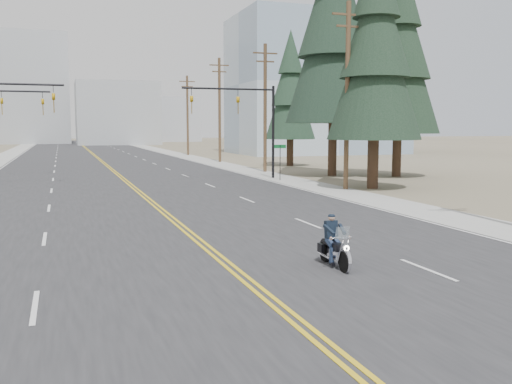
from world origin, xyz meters
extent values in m
plane|color=#776D56|center=(0.00, 0.00, 0.00)|extent=(400.00, 400.00, 0.00)
cube|color=#303033|center=(0.00, 70.00, 0.01)|extent=(20.00, 200.00, 0.01)
cube|color=#A5A5A0|center=(-11.50, 70.00, 0.01)|extent=(3.00, 200.00, 0.01)
cube|color=#A5A5A0|center=(11.50, 70.00, 0.01)|extent=(3.00, 200.00, 0.01)
cylinder|color=black|center=(-7.50, 32.00, 6.70)|extent=(7.00, 0.14, 0.14)
imported|color=#BF8C0C|center=(-4.70, 32.00, 6.05)|extent=(0.21, 0.26, 1.30)
cylinder|color=black|center=(11.00, 32.00, 3.50)|extent=(0.20, 0.20, 7.00)
cylinder|color=black|center=(7.50, 32.00, 6.70)|extent=(7.00, 0.14, 0.14)
imported|color=#BF8C0C|center=(8.20, 32.00, 6.05)|extent=(0.21, 0.26, 1.30)
imported|color=#BF8C0C|center=(4.70, 32.00, 6.05)|extent=(0.21, 0.26, 1.30)
cylinder|color=black|center=(-8.00, 40.00, 6.70)|extent=(6.00, 0.14, 0.14)
imported|color=#BF8C0C|center=(-8.60, 40.00, 6.05)|extent=(0.21, 0.26, 1.30)
imported|color=#BF8C0C|center=(-5.60, 40.00, 6.05)|extent=(0.21, 0.26, 1.30)
cylinder|color=black|center=(10.80, 30.00, 1.30)|extent=(0.06, 0.06, 2.60)
cube|color=#0C5926|center=(10.80, 30.00, 2.50)|extent=(0.90, 0.03, 0.25)
cylinder|color=brown|center=(12.50, 23.00, 5.75)|extent=(0.30, 0.30, 11.50)
cube|color=brown|center=(12.50, 23.00, 10.70)|extent=(2.20, 0.12, 0.12)
cube|color=brown|center=(12.50, 23.00, 10.00)|extent=(1.60, 0.12, 0.12)
cylinder|color=brown|center=(12.50, 38.00, 5.50)|extent=(0.30, 0.30, 11.00)
cube|color=brown|center=(12.50, 38.00, 10.20)|extent=(2.20, 0.12, 0.12)
cube|color=brown|center=(12.50, 38.00, 9.50)|extent=(1.60, 0.12, 0.12)
cylinder|color=brown|center=(12.50, 53.00, 5.75)|extent=(0.30, 0.30, 11.50)
cube|color=brown|center=(12.50, 53.00, 10.70)|extent=(2.20, 0.12, 0.12)
cube|color=brown|center=(12.50, 53.00, 10.00)|extent=(1.60, 0.12, 0.12)
cylinder|color=brown|center=(12.50, 70.00, 5.50)|extent=(0.30, 0.30, 11.00)
cube|color=brown|center=(12.50, 70.00, 10.20)|extent=(2.20, 0.12, 0.12)
cube|color=brown|center=(12.50, 70.00, 9.50)|extent=(1.60, 0.12, 0.12)
cube|color=#9EB5CC|center=(32.00, 70.00, 10.00)|extent=(24.00, 16.00, 20.00)
cube|color=#ADB2B7|center=(8.00, 125.00, 7.00)|extent=(18.00, 14.00, 14.00)
cube|color=#B7BCC6|center=(40.00, 110.00, 9.00)|extent=(16.00, 12.00, 18.00)
cube|color=#ADB2B7|center=(-12.00, 140.00, 13.00)|extent=(20.00, 15.00, 26.00)
cube|color=#B7BCC6|center=(25.00, 150.00, 6.00)|extent=(14.00, 14.00, 12.00)
cylinder|color=#382619|center=(14.40, 22.99, 1.56)|extent=(0.61, 0.61, 3.12)
cone|color=black|center=(14.40, 22.99, 7.81)|extent=(5.90, 5.90, 9.37)
cone|color=black|center=(14.40, 22.99, 10.47)|extent=(4.43, 4.43, 7.03)
cylinder|color=#382619|center=(20.76, 30.18, 1.71)|extent=(0.75, 0.75, 3.42)
cone|color=black|center=(20.76, 30.18, 8.54)|extent=(6.41, 6.41, 10.25)
cone|color=black|center=(20.76, 30.18, 11.45)|extent=(4.81, 4.81, 7.69)
cylinder|color=#382619|center=(16.32, 32.59, 2.11)|extent=(0.74, 0.74, 4.23)
cone|color=black|center=(16.32, 32.59, 10.57)|extent=(7.61, 7.61, 12.68)
cylinder|color=#382619|center=(17.63, 44.77, 1.36)|extent=(0.63, 0.63, 2.71)
cone|color=#193220|center=(17.63, 44.77, 6.78)|extent=(5.07, 5.07, 8.14)
cone|color=#193220|center=(17.63, 44.77, 9.09)|extent=(3.80, 3.80, 6.11)
cone|color=#193220|center=(17.63, 44.77, 11.40)|extent=(2.53, 2.53, 4.34)
camera|label=1|loc=(-4.33, -8.86, 3.89)|focal=40.00mm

